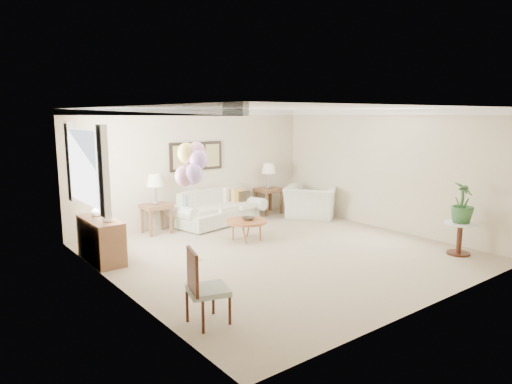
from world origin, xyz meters
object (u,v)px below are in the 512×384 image
at_px(armchair, 311,202).
at_px(accent_chair, 203,285).
at_px(balloon_cluster, 192,164).
at_px(coffee_table, 247,222).
at_px(sofa, 218,211).

xyz_separation_m(armchair, accent_chair, (-5.08, -3.39, 0.11)).
bearing_deg(balloon_cluster, coffee_table, 17.59).
bearing_deg(accent_chair, balloon_cluster, 62.70).
bearing_deg(armchair, accent_chair, 88.67).
bearing_deg(balloon_cluster, sofa, 48.46).
height_order(accent_chair, balloon_cluster, balloon_cluster).
bearing_deg(balloon_cluster, accent_chair, -117.30).
distance_m(coffee_table, balloon_cluster, 2.02).
height_order(sofa, accent_chair, accent_chair).
bearing_deg(coffee_table, accent_chair, -134.33).
xyz_separation_m(accent_chair, balloon_cluster, (1.14, 2.21, 1.19)).
height_order(armchair, accent_chair, accent_chair).
xyz_separation_m(sofa, coffee_table, (-0.30, -1.54, 0.07)).
relative_size(armchair, balloon_cluster, 0.58).
bearing_deg(coffee_table, balloon_cluster, -162.41).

